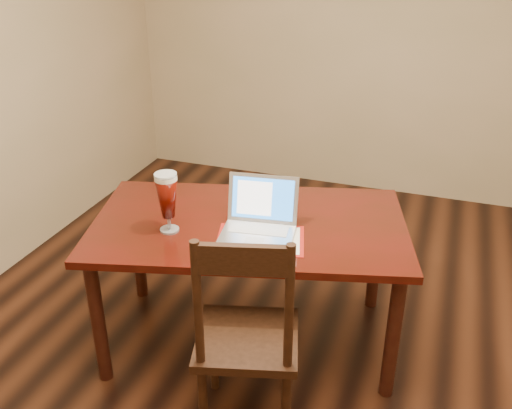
% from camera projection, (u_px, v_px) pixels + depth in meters
% --- Properties ---
extents(ground, '(5.00, 5.00, 0.00)m').
position_uv_depth(ground, '(310.00, 375.00, 3.06)').
color(ground, black).
rests_on(ground, ground).
extents(room_shell, '(4.51, 5.01, 2.71)m').
position_uv_depth(room_shell, '(329.00, 38.00, 2.27)').
color(room_shell, tan).
rests_on(room_shell, ground).
extents(dining_table, '(1.82, 1.31, 1.08)m').
position_uv_depth(dining_table, '(247.00, 235.00, 3.02)').
color(dining_table, '#440C09').
rests_on(dining_table, ground).
extents(dining_chair, '(0.56, 0.54, 1.08)m').
position_uv_depth(dining_chair, '(247.00, 338.00, 2.55)').
color(dining_chair, '#32190E').
rests_on(dining_chair, ground).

